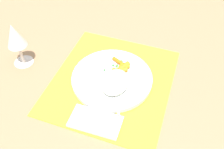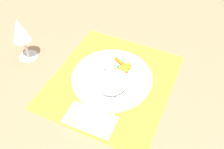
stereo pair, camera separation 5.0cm
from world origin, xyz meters
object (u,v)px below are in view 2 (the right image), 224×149
(fork, at_px, (112,84))
(plate, at_px, (112,78))
(rice_mound, at_px, (114,82))
(carrot_portion, at_px, (122,69))
(wine_glass, at_px, (20,32))
(napkin, at_px, (90,120))

(fork, bearing_deg, plate, 26.68)
(rice_mound, distance_m, carrot_portion, 0.07)
(carrot_portion, bearing_deg, rice_mound, -176.95)
(rice_mound, relative_size, fork, 0.63)
(plate, height_order, rice_mound, rice_mound)
(rice_mound, relative_size, carrot_portion, 1.35)
(fork, bearing_deg, wine_glass, 87.92)
(carrot_portion, distance_m, fork, 0.07)
(rice_mound, distance_m, fork, 0.01)
(plate, relative_size, wine_glass, 1.63)
(plate, xyz_separation_m, napkin, (-0.17, -0.01, -0.00))
(plate, distance_m, fork, 0.04)
(fork, bearing_deg, rice_mound, -99.81)
(rice_mound, height_order, carrot_portion, rice_mound)
(wine_glass, bearing_deg, plate, -86.73)
(fork, height_order, wine_glass, wine_glass)
(fork, xyz_separation_m, napkin, (-0.13, 0.01, -0.02))
(plate, height_order, napkin, plate)
(plate, xyz_separation_m, rice_mound, (-0.03, -0.02, 0.02))
(rice_mound, bearing_deg, wine_glass, 87.80)
(fork, bearing_deg, napkin, 177.15)
(napkin, bearing_deg, fork, -2.85)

